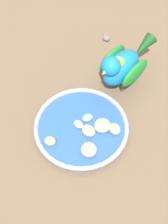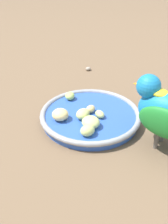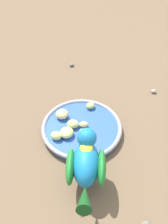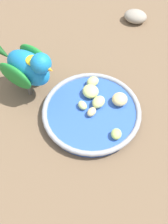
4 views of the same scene
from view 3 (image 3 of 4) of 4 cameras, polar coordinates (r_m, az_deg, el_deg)
The scene contains 12 objects.
ground_plane at distance 0.89m, azimuth -0.71°, elevation -3.30°, with size 4.00×4.00×0.00m, color brown.
feeding_bowl at distance 0.87m, azimuth -0.46°, elevation -3.10°, with size 0.23×0.23×0.02m.
apple_piece_0 at distance 0.84m, azimuth -3.18°, elevation -3.79°, with size 0.04×0.04×0.02m, color #C6D17A.
apple_piece_1 at distance 0.87m, azimuth -0.05°, elevation -2.30°, with size 0.02×0.02×0.02m, color #E5C67F.
apple_piece_2 at distance 0.85m, azimuth -0.35°, elevation -3.73°, with size 0.03×0.02×0.02m, color #C6D17A.
apple_piece_3 at distance 0.86m, azimuth -2.05°, elevation -2.21°, with size 0.03×0.03×0.02m, color #C6D17A.
apple_piece_4 at distance 0.92m, azimuth 1.20°, elevation 1.18°, with size 0.03×0.02×0.02m, color #B2CC66.
apple_piece_5 at distance 0.89m, azimuth -4.04°, elevation -0.40°, with size 0.04×0.04×0.03m, color #E5C67F.
apple_piece_6 at distance 0.84m, azimuth -5.09°, elevation -4.37°, with size 0.03×0.02×0.02m, color #C6D17A.
parrot at distance 0.72m, azimuth 0.37°, elevation -9.51°, with size 0.18×0.15×0.14m.
pebble_0 at distance 1.11m, azimuth -2.28°, elevation 8.64°, with size 0.02×0.01×0.01m, color slate.
pebble_1 at distance 1.02m, azimuth 12.63°, elevation 3.74°, with size 0.02×0.02×0.01m, color gray.
Camera 3 is at (0.50, -0.30, 0.67)m, focal length 49.87 mm.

